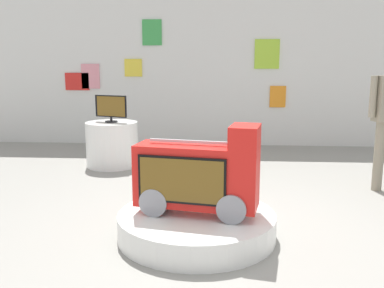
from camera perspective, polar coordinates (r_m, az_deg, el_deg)
The scene contains 6 objects.
ground_plane at distance 3.86m, azimuth 4.90°, elevation -12.73°, with size 30.00×30.00×0.00m, color gray.
back_wall_display at distance 8.17m, azimuth 4.53°, elevation 10.01°, with size 11.23×0.13×2.90m.
main_display_pedestal at distance 3.85m, azimuth 0.63°, elevation -10.95°, with size 1.42×1.42×0.22m, color white.
novelty_firetruck_tv at distance 3.70m, azimuth 0.93°, elevation -4.64°, with size 1.13×0.59×0.81m.
display_pedestal_left_rear at distance 6.56m, azimuth -10.84°, elevation -0.02°, with size 0.79×0.79×0.68m, color white.
tv_on_left_rear at distance 6.48m, azimuth -11.01°, elevation 4.90°, with size 0.52×0.22×0.41m.
Camera 1 is at (-0.08, -3.55, 1.52)m, focal length 39.08 mm.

